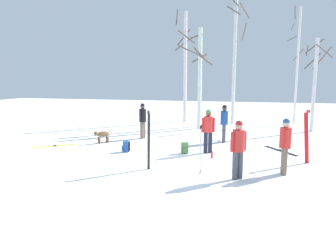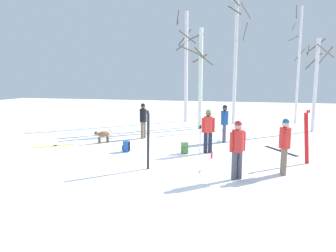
{
  "view_description": "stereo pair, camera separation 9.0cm",
  "coord_description": "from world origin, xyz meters",
  "px_view_note": "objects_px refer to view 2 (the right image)",
  "views": [
    {
      "loc": [
        2.52,
        -9.59,
        2.88
      ],
      "look_at": [
        -0.46,
        2.32,
        1.0
      ],
      "focal_mm": 33.1,
      "sensor_mm": 36.0,
      "label": 1
    },
    {
      "loc": [
        2.61,
        -9.57,
        2.88
      ],
      "look_at": [
        -0.46,
        2.32,
        1.0
      ],
      "focal_mm": 33.1,
      "sensor_mm": 36.0,
      "label": 2
    }
  ],
  "objects_px": {
    "person_1": "(237,146)",
    "birch_tree_3": "(298,64)",
    "birch_tree_1": "(201,77)",
    "ski_pair_lying_1": "(280,151)",
    "backpack_1": "(185,148)",
    "person_2": "(225,121)",
    "ski_poles_0": "(200,148)",
    "person_0": "(143,118)",
    "birch_tree_0": "(186,64)",
    "dog": "(103,135)",
    "ski_pair_lying_0": "(54,146)",
    "person_3": "(285,143)",
    "birch_tree_4": "(316,81)",
    "person_4": "(208,128)",
    "backpack_0": "(126,147)",
    "birch_tree_2": "(236,58)",
    "water_bottle_0": "(212,155)",
    "ski_pair_planted_0": "(148,140)",
    "ski_pair_planted_1": "(307,137)"
  },
  "relations": [
    {
      "from": "dog",
      "to": "water_bottle_0",
      "type": "height_order",
      "value": "dog"
    },
    {
      "from": "birch_tree_4",
      "to": "backpack_1",
      "type": "bearing_deg",
      "value": -130.88
    },
    {
      "from": "ski_pair_planted_0",
      "to": "water_bottle_0",
      "type": "relative_size",
      "value": 7.16
    },
    {
      "from": "birch_tree_1",
      "to": "birch_tree_2",
      "type": "bearing_deg",
      "value": 55.41
    },
    {
      "from": "birch_tree_4",
      "to": "backpack_0",
      "type": "bearing_deg",
      "value": -139.17
    },
    {
      "from": "ski_poles_0",
      "to": "birch_tree_2",
      "type": "height_order",
      "value": "birch_tree_2"
    },
    {
      "from": "person_3",
      "to": "ski_pair_lying_1",
      "type": "distance_m",
      "value": 3.37
    },
    {
      "from": "person_2",
      "to": "ski_poles_0",
      "type": "height_order",
      "value": "person_2"
    },
    {
      "from": "person_3",
      "to": "person_4",
      "type": "xyz_separation_m",
      "value": [
        -2.57,
        2.19,
        0.0
      ]
    },
    {
      "from": "person_2",
      "to": "dog",
      "type": "xyz_separation_m",
      "value": [
        -5.31,
        -1.53,
        -0.59
      ]
    },
    {
      "from": "backpack_1",
      "to": "birch_tree_1",
      "type": "bearing_deg",
      "value": 93.22
    },
    {
      "from": "person_4",
      "to": "backpack_0",
      "type": "distance_m",
      "value": 3.32
    },
    {
      "from": "ski_poles_0",
      "to": "backpack_0",
      "type": "xyz_separation_m",
      "value": [
        -3.27,
        2.15,
        -0.59
      ]
    },
    {
      "from": "backpack_1",
      "to": "birch_tree_0",
      "type": "bearing_deg",
      "value": 101.08
    },
    {
      "from": "ski_pair_planted_1",
      "to": "backpack_0",
      "type": "relative_size",
      "value": 4.2
    },
    {
      "from": "ski_pair_lying_0",
      "to": "backpack_1",
      "type": "bearing_deg",
      "value": 1.16
    },
    {
      "from": "ski_pair_planted_0",
      "to": "birch_tree_0",
      "type": "bearing_deg",
      "value": 95.27
    },
    {
      "from": "person_4",
      "to": "dog",
      "type": "relative_size",
      "value": 2.48
    },
    {
      "from": "ski_pair_planted_0",
      "to": "water_bottle_0",
      "type": "distance_m",
      "value": 2.72
    },
    {
      "from": "person_4",
      "to": "ski_pair_lying_1",
      "type": "relative_size",
      "value": 1.03
    },
    {
      "from": "birch_tree_0",
      "to": "ski_pair_lying_0",
      "type": "bearing_deg",
      "value": -113.48
    },
    {
      "from": "ski_poles_0",
      "to": "birch_tree_2",
      "type": "distance_m",
      "value": 11.76
    },
    {
      "from": "ski_pair_lying_0",
      "to": "backpack_1",
      "type": "xyz_separation_m",
      "value": [
        5.71,
        0.12,
        0.2
      ]
    },
    {
      "from": "ski_poles_0",
      "to": "water_bottle_0",
      "type": "bearing_deg",
      "value": 85.88
    },
    {
      "from": "birch_tree_3",
      "to": "ski_pair_planted_1",
      "type": "bearing_deg",
      "value": -95.82
    },
    {
      "from": "birch_tree_1",
      "to": "birch_tree_0",
      "type": "bearing_deg",
      "value": 116.69
    },
    {
      "from": "person_1",
      "to": "ski_pair_planted_0",
      "type": "bearing_deg",
      "value": 173.38
    },
    {
      "from": "person_4",
      "to": "ski_poles_0",
      "type": "xyz_separation_m",
      "value": [
        0.1,
        -2.79,
        -0.18
      ]
    },
    {
      "from": "person_2",
      "to": "person_3",
      "type": "bearing_deg",
      "value": -64.57
    },
    {
      "from": "person_0",
      "to": "person_2",
      "type": "xyz_separation_m",
      "value": [
        3.88,
        0.04,
        0.0
      ]
    },
    {
      "from": "person_4",
      "to": "dog",
      "type": "bearing_deg",
      "value": 171.74
    },
    {
      "from": "backpack_1",
      "to": "birch_tree_3",
      "type": "bearing_deg",
      "value": 61.69
    },
    {
      "from": "person_1",
      "to": "birch_tree_2",
      "type": "height_order",
      "value": "birch_tree_2"
    },
    {
      "from": "person_1",
      "to": "birch_tree_3",
      "type": "distance_m",
      "value": 13.28
    },
    {
      "from": "ski_pair_lying_1",
      "to": "birch_tree_0",
      "type": "height_order",
      "value": "birch_tree_0"
    },
    {
      "from": "person_4",
      "to": "ski_pair_lying_0",
      "type": "xyz_separation_m",
      "value": [
        -6.56,
        -0.44,
        -0.97
      ]
    },
    {
      "from": "person_0",
      "to": "person_1",
      "type": "height_order",
      "value": "same"
    },
    {
      "from": "dog",
      "to": "backpack_1",
      "type": "bearing_deg",
      "value": -14.51
    },
    {
      "from": "person_2",
      "to": "birch_tree_1",
      "type": "bearing_deg",
      "value": 114.83
    },
    {
      "from": "person_1",
      "to": "birch_tree_0",
      "type": "distance_m",
      "value": 12.58
    },
    {
      "from": "person_2",
      "to": "backpack_1",
      "type": "relative_size",
      "value": 3.9
    },
    {
      "from": "ski_pair_lying_1",
      "to": "person_3",
      "type": "bearing_deg",
      "value": -94.11
    },
    {
      "from": "birch_tree_1",
      "to": "birch_tree_3",
      "type": "relative_size",
      "value": 0.76
    },
    {
      "from": "ski_poles_0",
      "to": "birch_tree_1",
      "type": "height_order",
      "value": "birch_tree_1"
    },
    {
      "from": "water_bottle_0",
      "to": "person_3",
      "type": "bearing_deg",
      "value": -30.55
    },
    {
      "from": "birch_tree_3",
      "to": "birch_tree_4",
      "type": "distance_m",
      "value": 3.4
    },
    {
      "from": "birch_tree_1",
      "to": "ski_pair_lying_1",
      "type": "bearing_deg",
      "value": -50.2
    },
    {
      "from": "ski_poles_0",
      "to": "birch_tree_0",
      "type": "distance_m",
      "value": 12.13
    },
    {
      "from": "person_2",
      "to": "birch_tree_1",
      "type": "height_order",
      "value": "birch_tree_1"
    },
    {
      "from": "backpack_0",
      "to": "person_1",
      "type": "bearing_deg",
      "value": -28.42
    }
  ]
}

